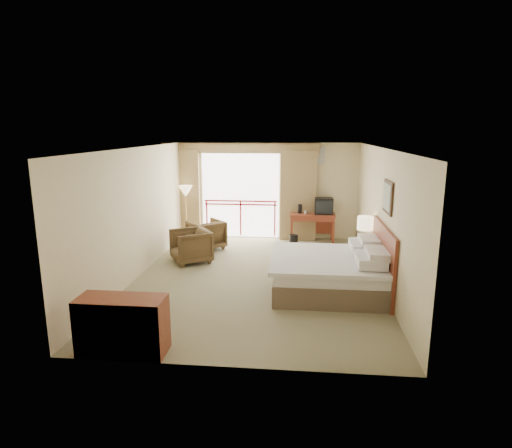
# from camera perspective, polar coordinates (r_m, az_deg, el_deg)

# --- Properties ---
(floor) EXTENTS (7.00, 7.00, 0.00)m
(floor) POSITION_cam_1_polar(r_m,az_deg,el_deg) (9.09, 0.06, -7.14)
(floor) COLOR #817B58
(floor) RESTS_ON ground
(ceiling) EXTENTS (7.00, 7.00, 0.00)m
(ceiling) POSITION_cam_1_polar(r_m,az_deg,el_deg) (8.57, 0.06, 10.12)
(ceiling) COLOR white
(ceiling) RESTS_ON wall_back
(wall_back) EXTENTS (5.00, 0.00, 5.00)m
(wall_back) POSITION_cam_1_polar(r_m,az_deg,el_deg) (12.17, 1.67, 4.44)
(wall_back) COLOR beige
(wall_back) RESTS_ON ground
(wall_front) EXTENTS (5.00, 0.00, 5.00)m
(wall_front) POSITION_cam_1_polar(r_m,az_deg,el_deg) (5.37, -3.61, -6.07)
(wall_front) COLOR beige
(wall_front) RESTS_ON ground
(wall_left) EXTENTS (0.00, 7.00, 7.00)m
(wall_left) POSITION_cam_1_polar(r_m,az_deg,el_deg) (9.31, -15.44, 1.48)
(wall_left) COLOR beige
(wall_left) RESTS_ON ground
(wall_right) EXTENTS (0.00, 7.00, 7.00)m
(wall_right) POSITION_cam_1_polar(r_m,az_deg,el_deg) (8.85, 16.39, 0.87)
(wall_right) COLOR beige
(wall_right) RESTS_ON ground
(balcony_door) EXTENTS (2.40, 0.00, 2.40)m
(balcony_door) POSITION_cam_1_polar(r_m,az_deg,el_deg) (12.26, -2.08, 3.79)
(balcony_door) COLOR white
(balcony_door) RESTS_ON wall_back
(balcony_railing) EXTENTS (2.09, 0.03, 1.02)m
(balcony_railing) POSITION_cam_1_polar(r_m,az_deg,el_deg) (12.30, -2.08, 1.99)
(balcony_railing) COLOR #A90E10
(balcony_railing) RESTS_ON wall_back
(curtain_left) EXTENTS (1.00, 0.26, 2.50)m
(curtain_left) POSITION_cam_1_polar(r_m,az_deg,el_deg) (12.45, -9.73, 3.99)
(curtain_left) COLOR olive
(curtain_left) RESTS_ON wall_back
(curtain_right) EXTENTS (1.00, 0.26, 2.50)m
(curtain_right) POSITION_cam_1_polar(r_m,az_deg,el_deg) (12.01, 5.67, 3.79)
(curtain_right) COLOR olive
(curtain_right) RESTS_ON wall_back
(valance) EXTENTS (4.40, 0.22, 0.28)m
(valance) POSITION_cam_1_polar(r_m,az_deg,el_deg) (12.03, -2.20, 10.08)
(valance) COLOR olive
(valance) RESTS_ON wall_back
(hvac_vent) EXTENTS (0.50, 0.04, 0.50)m
(hvac_vent) POSITION_cam_1_polar(r_m,az_deg,el_deg) (12.02, 7.96, 9.02)
(hvac_vent) COLOR silver
(hvac_vent) RESTS_ON wall_back
(bed) EXTENTS (2.13, 2.06, 0.97)m
(bed) POSITION_cam_1_polar(r_m,az_deg,el_deg) (8.39, 9.93, -6.32)
(bed) COLOR brown
(bed) RESTS_ON floor
(headboard) EXTENTS (0.06, 2.10, 1.30)m
(headboard) POSITION_cam_1_polar(r_m,az_deg,el_deg) (8.44, 16.56, -4.61)
(headboard) COLOR maroon
(headboard) RESTS_ON wall_right
(framed_art) EXTENTS (0.04, 0.72, 0.60)m
(framed_art) POSITION_cam_1_polar(r_m,az_deg,el_deg) (8.18, 17.16, 3.46)
(framed_art) COLOR black
(framed_art) RESTS_ON wall_right
(nightstand) EXTENTS (0.42, 0.49, 0.58)m
(nightstand) POSITION_cam_1_polar(r_m,az_deg,el_deg) (9.69, 14.17, -4.48)
(nightstand) COLOR maroon
(nightstand) RESTS_ON floor
(table_lamp) EXTENTS (0.35, 0.35, 0.62)m
(table_lamp) POSITION_cam_1_polar(r_m,az_deg,el_deg) (9.55, 14.37, 0.03)
(table_lamp) COLOR tan
(table_lamp) RESTS_ON nightstand
(phone) EXTENTS (0.20, 0.17, 0.08)m
(phone) POSITION_cam_1_polar(r_m,az_deg,el_deg) (9.45, 14.10, -2.84)
(phone) COLOR black
(phone) RESTS_ON nightstand
(desk) EXTENTS (1.22, 0.59, 0.80)m
(desk) POSITION_cam_1_polar(r_m,az_deg,el_deg) (11.92, 7.51, 0.61)
(desk) COLOR maroon
(desk) RESTS_ON floor
(tv) EXTENTS (0.49, 0.39, 0.44)m
(tv) POSITION_cam_1_polar(r_m,az_deg,el_deg) (11.80, 9.03, 2.39)
(tv) COLOR black
(tv) RESTS_ON desk
(coffee_maker) EXTENTS (0.13, 0.13, 0.25)m
(coffee_maker) POSITION_cam_1_polar(r_m,az_deg,el_deg) (11.80, 5.86, 2.02)
(coffee_maker) COLOR black
(coffee_maker) RESTS_ON desk
(cup) EXTENTS (0.07, 0.07, 0.09)m
(cup) POSITION_cam_1_polar(r_m,az_deg,el_deg) (11.77, 6.59, 1.57)
(cup) COLOR white
(cup) RESTS_ON desk
(wastebasket) EXTENTS (0.24, 0.24, 0.28)m
(wastebasket) POSITION_cam_1_polar(r_m,az_deg,el_deg) (11.55, 5.03, -2.15)
(wastebasket) COLOR black
(wastebasket) RESTS_ON floor
(armchair_far) EXTENTS (1.15, 1.16, 0.75)m
(armchair_far) POSITION_cam_1_polar(r_m,az_deg,el_deg) (11.31, -6.62, -3.26)
(armchair_far) COLOR #46331E
(armchair_far) RESTS_ON floor
(armchair_near) EXTENTS (1.16, 1.15, 0.78)m
(armchair_near) POSITION_cam_1_polar(r_m,az_deg,el_deg) (10.24, -8.61, -5.01)
(armchair_near) COLOR #46331E
(armchair_near) RESTS_ON floor
(side_table) EXTENTS (0.49, 0.49, 0.53)m
(side_table) POSITION_cam_1_polar(r_m,az_deg,el_deg) (10.46, -9.18, -2.57)
(side_table) COLOR black
(side_table) RESTS_ON floor
(book) EXTENTS (0.20, 0.25, 0.02)m
(book) POSITION_cam_1_polar(r_m,az_deg,el_deg) (10.41, -9.21, -1.65)
(book) COLOR white
(book) RESTS_ON side_table
(floor_lamp) EXTENTS (0.39, 0.39, 1.54)m
(floor_lamp) POSITION_cam_1_polar(r_m,az_deg,el_deg) (12.05, -9.38, 4.06)
(floor_lamp) COLOR tan
(floor_lamp) RESTS_ON floor
(dresser) EXTENTS (1.21, 0.52, 0.81)m
(dresser) POSITION_cam_1_polar(r_m,az_deg,el_deg) (6.36, -17.41, -12.79)
(dresser) COLOR maroon
(dresser) RESTS_ON floor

